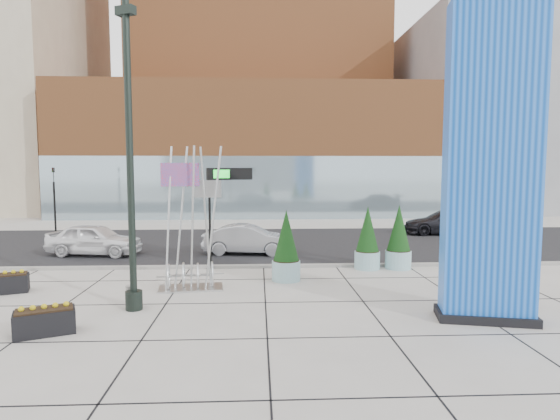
{
  "coord_description": "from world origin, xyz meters",
  "views": [
    {
      "loc": [
        0.79,
        -14.9,
        4.1
      ],
      "look_at": [
        1.58,
        2.0,
        2.56
      ],
      "focal_mm": 30.0,
      "sensor_mm": 36.0,
      "label": 1
    }
  ],
  "objects_px": {
    "lamp_post": "(131,185)",
    "public_art_sculpture": "(191,252)",
    "car_white_west": "(94,240)",
    "blue_pylon": "(491,170)",
    "concrete_bollard": "(132,296)",
    "car_silver_mid": "(248,240)",
    "overhead_street_sign": "(227,182)"
  },
  "relations": [
    {
      "from": "blue_pylon",
      "to": "car_white_west",
      "type": "height_order",
      "value": "blue_pylon"
    },
    {
      "from": "lamp_post",
      "to": "public_art_sculpture",
      "type": "bearing_deg",
      "value": 59.78
    },
    {
      "from": "car_silver_mid",
      "to": "overhead_street_sign",
      "type": "bearing_deg",
      "value": 174.0
    },
    {
      "from": "concrete_bollard",
      "to": "car_silver_mid",
      "type": "xyz_separation_m",
      "value": [
        3.27,
        8.24,
        0.37
      ]
    },
    {
      "from": "public_art_sculpture",
      "to": "car_silver_mid",
      "type": "height_order",
      "value": "public_art_sculpture"
    },
    {
      "from": "car_white_west",
      "to": "public_art_sculpture",
      "type": "bearing_deg",
      "value": -130.28
    },
    {
      "from": "lamp_post",
      "to": "car_silver_mid",
      "type": "bearing_deg",
      "value": 69.91
    },
    {
      "from": "blue_pylon",
      "to": "overhead_street_sign",
      "type": "bearing_deg",
      "value": 150.44
    },
    {
      "from": "public_art_sculpture",
      "to": "car_white_west",
      "type": "xyz_separation_m",
      "value": [
        -5.38,
        6.32,
        -0.53
      ]
    },
    {
      "from": "overhead_street_sign",
      "to": "car_white_west",
      "type": "distance_m",
      "value": 7.73
    },
    {
      "from": "public_art_sculpture",
      "to": "car_silver_mid",
      "type": "distance_m",
      "value": 6.54
    },
    {
      "from": "overhead_street_sign",
      "to": "car_white_west",
      "type": "bearing_deg",
      "value": 128.97
    },
    {
      "from": "blue_pylon",
      "to": "concrete_bollard",
      "type": "relative_size",
      "value": 13.13
    },
    {
      "from": "blue_pylon",
      "to": "concrete_bollard",
      "type": "bearing_deg",
      "value": -177.0
    },
    {
      "from": "blue_pylon",
      "to": "car_silver_mid",
      "type": "distance_m",
      "value": 12.36
    },
    {
      "from": "concrete_bollard",
      "to": "overhead_street_sign",
      "type": "bearing_deg",
      "value": 63.31
    },
    {
      "from": "car_white_west",
      "to": "car_silver_mid",
      "type": "bearing_deg",
      "value": -81.17
    },
    {
      "from": "concrete_bollard",
      "to": "car_white_west",
      "type": "height_order",
      "value": "car_white_west"
    },
    {
      "from": "overhead_street_sign",
      "to": "car_silver_mid",
      "type": "xyz_separation_m",
      "value": [
        0.76,
        3.25,
        -2.81
      ]
    },
    {
      "from": "public_art_sculpture",
      "to": "lamp_post",
      "type": "bearing_deg",
      "value": -126.6
    },
    {
      "from": "blue_pylon",
      "to": "lamp_post",
      "type": "bearing_deg",
      "value": -175.41
    },
    {
      "from": "blue_pylon",
      "to": "overhead_street_sign",
      "type": "height_order",
      "value": "blue_pylon"
    },
    {
      "from": "overhead_street_sign",
      "to": "car_white_west",
      "type": "xyz_separation_m",
      "value": [
        -6.42,
        3.31,
        -2.77
      ]
    },
    {
      "from": "lamp_post",
      "to": "car_white_west",
      "type": "distance_m",
      "value": 9.93
    },
    {
      "from": "lamp_post",
      "to": "blue_pylon",
      "type": "bearing_deg",
      "value": -8.06
    },
    {
      "from": "car_white_west",
      "to": "car_silver_mid",
      "type": "height_order",
      "value": "car_white_west"
    },
    {
      "from": "public_art_sculpture",
      "to": "car_silver_mid",
      "type": "xyz_separation_m",
      "value": [
        1.8,
        6.26,
        -0.57
      ]
    },
    {
      "from": "concrete_bollard",
      "to": "car_silver_mid",
      "type": "height_order",
      "value": "car_silver_mid"
    },
    {
      "from": "blue_pylon",
      "to": "lamp_post",
      "type": "xyz_separation_m",
      "value": [
        -9.7,
        1.37,
        -0.44
      ]
    },
    {
      "from": "lamp_post",
      "to": "car_white_west",
      "type": "xyz_separation_m",
      "value": [
        -4.06,
        8.6,
        -2.87
      ]
    },
    {
      "from": "car_white_west",
      "to": "car_silver_mid",
      "type": "distance_m",
      "value": 7.18
    },
    {
      "from": "car_silver_mid",
      "to": "public_art_sculpture",
      "type": "bearing_deg",
      "value": 171.22
    }
  ]
}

